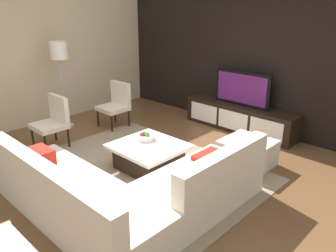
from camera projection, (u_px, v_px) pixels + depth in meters
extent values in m
plane|color=brown|center=(149.00, 172.00, 4.90)|extent=(14.00, 14.00, 0.00)
cube|color=black|center=(253.00, 55.00, 6.23)|extent=(6.40, 0.12, 2.80)
cube|color=beige|center=(44.00, 52.00, 6.61)|extent=(0.12, 5.20, 2.80)
cube|color=gray|center=(144.00, 170.00, 4.96)|extent=(3.39, 2.44, 0.01)
cube|color=black|center=(240.00, 118.00, 6.43)|extent=(2.23, 0.48, 0.50)
cube|color=white|center=(204.00, 113.00, 6.71)|extent=(0.63, 0.01, 0.35)
cube|color=white|center=(233.00, 121.00, 6.27)|extent=(0.63, 0.01, 0.35)
cube|color=white|center=(266.00, 130.00, 5.82)|extent=(0.63, 0.01, 0.35)
cube|color=black|center=(242.00, 89.00, 6.23)|extent=(1.14, 0.05, 0.64)
cube|color=#591E66|center=(241.00, 89.00, 6.21)|extent=(1.03, 0.01, 0.54)
cube|color=beige|center=(77.00, 202.00, 3.81)|extent=(2.48, 0.85, 0.42)
cube|color=beige|center=(45.00, 181.00, 3.45)|extent=(2.48, 0.18, 0.39)
cube|color=beige|center=(200.00, 187.00, 4.10)|extent=(0.85, 1.57, 0.42)
cube|color=beige|center=(224.00, 167.00, 3.74)|extent=(0.18, 1.57, 0.39)
cube|color=red|center=(42.00, 157.00, 4.18)|extent=(0.36, 0.20, 0.22)
cube|color=red|center=(220.00, 160.00, 4.28)|extent=(0.60, 0.44, 0.06)
cube|color=black|center=(149.00, 158.00, 4.97)|extent=(0.79, 0.74, 0.33)
cube|color=white|center=(149.00, 146.00, 4.90)|extent=(0.99, 0.93, 0.05)
cylinder|color=black|center=(33.00, 136.00, 5.70)|extent=(0.04, 0.04, 0.38)
cylinder|color=black|center=(45.00, 144.00, 5.41)|extent=(0.04, 0.04, 0.38)
cylinder|color=black|center=(55.00, 130.00, 5.98)|extent=(0.04, 0.04, 0.38)
cylinder|color=black|center=(68.00, 137.00, 5.69)|extent=(0.04, 0.04, 0.38)
cube|color=beige|center=(49.00, 126.00, 5.63)|extent=(0.53, 0.50, 0.08)
cube|color=beige|center=(59.00, 108.00, 5.67)|extent=(0.53, 0.08, 0.45)
cylinder|color=#A5A5AA|center=(67.00, 125.00, 6.71)|extent=(0.28, 0.28, 0.02)
cylinder|color=#A5A5AA|center=(64.00, 93.00, 6.47)|extent=(0.03, 0.03, 1.31)
cylinder|color=white|center=(59.00, 50.00, 6.19)|extent=(0.32, 0.32, 0.32)
cube|color=beige|center=(247.00, 153.00, 5.05)|extent=(0.70, 0.70, 0.40)
cylinder|color=silver|center=(145.00, 137.00, 5.07)|extent=(0.28, 0.28, 0.07)
sphere|color=#4C8C33|center=(147.00, 135.00, 5.03)|extent=(0.08, 0.08, 0.08)
sphere|color=#4C8C33|center=(145.00, 133.00, 5.09)|extent=(0.07, 0.07, 0.07)
sphere|color=#B23326|center=(142.00, 135.00, 5.04)|extent=(0.07, 0.07, 0.07)
cylinder|color=black|center=(98.00, 117.00, 6.63)|extent=(0.04, 0.04, 0.38)
cylinder|color=black|center=(112.00, 123.00, 6.34)|extent=(0.04, 0.04, 0.38)
cylinder|color=black|center=(115.00, 113.00, 6.91)|extent=(0.04, 0.04, 0.38)
cylinder|color=black|center=(129.00, 117.00, 6.62)|extent=(0.04, 0.04, 0.38)
cube|color=beige|center=(113.00, 108.00, 6.56)|extent=(0.53, 0.50, 0.08)
cube|color=beige|center=(121.00, 93.00, 6.61)|extent=(0.53, 0.08, 0.45)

